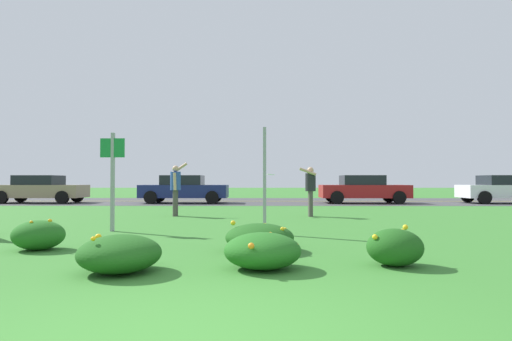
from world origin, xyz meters
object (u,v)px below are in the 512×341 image
object	(u,v)px
person_catcher_dark_shirt	(310,187)
car_navy_center_left	(184,189)
sign_post_near_path	(113,171)
frisbee_white	(271,174)
car_tan_leftmost	(40,189)
sign_post_by_roadside	(265,180)
car_red_center_right	(363,189)
person_thrower_blue_shirt	(176,186)
car_white_rightmost	(505,189)

from	to	relation	value
person_catcher_dark_shirt	car_navy_center_left	distance (m)	10.21
sign_post_near_path	car_navy_center_left	bearing A→B (deg)	92.81
frisbee_white	car_tan_leftmost	world-z (taller)	car_tan_leftmost
sign_post_by_roadside	person_catcher_dark_shirt	size ratio (longest dim) A/B	1.45
person_catcher_dark_shirt	car_red_center_right	size ratio (longest dim) A/B	0.36
person_thrower_blue_shirt	car_white_rightmost	xyz separation A→B (m)	(15.47, 8.42, -0.26)
car_navy_center_left	car_red_center_right	bearing A→B (deg)	0.00
person_catcher_dark_shirt	car_navy_center_left	xyz separation A→B (m)	(-5.66, 8.50, -0.23)
sign_post_near_path	person_catcher_dark_shirt	size ratio (longest dim) A/B	1.41
frisbee_white	sign_post_near_path	bearing A→B (deg)	-129.46
sign_post_near_path	car_white_rightmost	xyz separation A→B (m)	(16.07, 12.72, -0.64)
car_tan_leftmost	car_white_rightmost	size ratio (longest dim) A/B	1.00
person_catcher_dark_shirt	car_tan_leftmost	bearing A→B (deg)	147.29
car_red_center_right	car_white_rightmost	xyz separation A→B (m)	(7.33, 0.00, 0.00)
sign_post_near_path	car_tan_leftmost	bearing A→B (deg)	122.80
person_thrower_blue_shirt	car_navy_center_left	xyz separation A→B (m)	(-1.23, 8.42, -0.26)
car_white_rightmost	car_navy_center_left	bearing A→B (deg)	180.00
person_thrower_blue_shirt	car_red_center_right	world-z (taller)	person_thrower_blue_shirt
frisbee_white	car_navy_center_left	distance (m)	9.29
sign_post_by_roadside	frisbee_white	bearing A→B (deg)	87.30
sign_post_by_roadside	person_thrower_blue_shirt	size ratio (longest dim) A/B	1.31
sign_post_by_roadside	frisbee_white	world-z (taller)	sign_post_by_roadside
person_catcher_dark_shirt	car_white_rightmost	distance (m)	13.94
person_catcher_dark_shirt	car_red_center_right	world-z (taller)	person_catcher_dark_shirt
sign_post_near_path	car_red_center_right	bearing A→B (deg)	55.51
sign_post_near_path	car_tan_leftmost	world-z (taller)	sign_post_near_path
car_navy_center_left	car_red_center_right	xyz separation A→B (m)	(9.37, 0.00, 0.00)
sign_post_near_path	car_white_rightmost	size ratio (longest dim) A/B	0.50
sign_post_near_path	frisbee_white	world-z (taller)	sign_post_near_path
sign_post_by_roadside	car_navy_center_left	size ratio (longest dim) A/B	0.52
car_tan_leftmost	car_navy_center_left	distance (m)	7.58
car_red_center_right	car_white_rightmost	bearing A→B (deg)	0.00
car_white_rightmost	sign_post_near_path	bearing A→B (deg)	-141.63
sign_post_by_roadside	car_tan_leftmost	distance (m)	17.64
frisbee_white	car_navy_center_left	xyz separation A→B (m)	(-4.37, 8.18, -0.63)
car_white_rightmost	sign_post_by_roadside	bearing A→B (deg)	-133.61
sign_post_by_roadside	person_thrower_blue_shirt	xyz separation A→B (m)	(-2.90, 4.77, -0.16)
person_thrower_blue_shirt	car_red_center_right	bearing A→B (deg)	45.97
sign_post_by_roadside	car_red_center_right	distance (m)	14.20
car_red_center_right	sign_post_by_roadside	bearing A→B (deg)	-111.65
sign_post_near_path	person_catcher_dark_shirt	bearing A→B (deg)	40.04
car_red_center_right	sign_post_near_path	bearing A→B (deg)	-124.49
sign_post_near_path	car_white_rightmost	bearing A→B (deg)	38.37
sign_post_near_path	car_white_rightmost	distance (m)	20.51
person_thrower_blue_shirt	car_tan_leftmost	distance (m)	12.18
sign_post_near_path	car_red_center_right	size ratio (longest dim) A/B	0.50
car_red_center_right	car_white_rightmost	size ratio (longest dim) A/B	1.00
car_tan_leftmost	car_navy_center_left	xyz separation A→B (m)	(7.58, 0.00, 0.00)
car_tan_leftmost	car_navy_center_left	bearing A→B (deg)	0.00
sign_post_by_roadside	car_navy_center_left	bearing A→B (deg)	107.39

